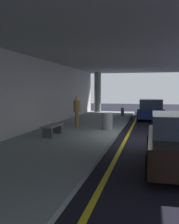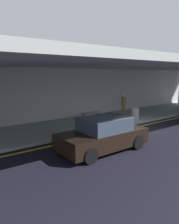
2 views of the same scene
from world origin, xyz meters
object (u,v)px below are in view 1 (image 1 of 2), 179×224
at_px(traveler_with_luggage, 77,109).
at_px(suitcase_upright_primary, 123,112).
at_px(trash_bin_steel, 107,121).
at_px(support_column_left_mid, 98,92).
at_px(car_navy, 151,110).
at_px(bench_metal, 52,128).

xyz_separation_m(traveler_with_luggage, suitcase_upright_primary, (6.63, -1.81, -0.65)).
bearing_deg(trash_bin_steel, support_column_left_mid, 13.95).
bearing_deg(traveler_with_luggage, support_column_left_mid, -92.13).
height_order(support_column_left_mid, suitcase_upright_primary, support_column_left_mid).
relative_size(support_column_left_mid, car_navy, 0.89).
distance_m(support_column_left_mid, traveler_with_luggage, 9.99).
bearing_deg(trash_bin_steel, suitcase_upright_primary, -0.09).
xyz_separation_m(support_column_left_mid, traveler_with_luggage, (-9.91, -0.83, -0.86)).
bearing_deg(traveler_with_luggage, bench_metal, 78.46).
xyz_separation_m(car_navy, trash_bin_steel, (-6.62, 2.18, -0.14)).
distance_m(support_column_left_mid, bench_metal, 13.10).
bearing_deg(bench_metal, suitcase_upright_primary, -11.98).
relative_size(support_column_left_mid, suitcase_upright_primary, 4.06).
xyz_separation_m(support_column_left_mid, bench_metal, (-13.01, -0.58, -1.47)).
bearing_deg(bench_metal, support_column_left_mid, 2.57).
relative_size(support_column_left_mid, trash_bin_steel, 4.29).
bearing_deg(trash_bin_steel, bench_metal, 139.42).
relative_size(traveler_with_luggage, bench_metal, 1.05).
bearing_deg(support_column_left_mid, trash_bin_steel, -166.05).
xyz_separation_m(bench_metal, trash_bin_steel, (2.40, -2.05, 0.07)).
height_order(support_column_left_mid, trash_bin_steel, support_column_left_mid).
height_order(car_navy, trash_bin_steel, car_navy).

